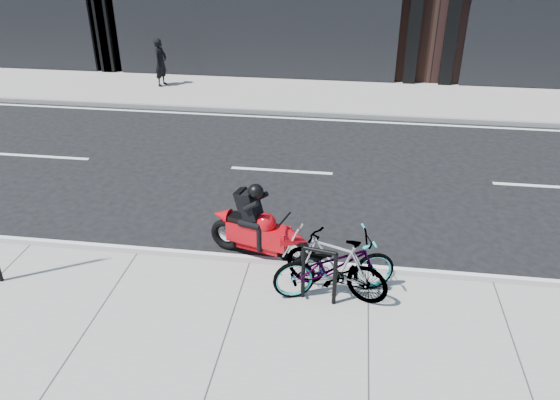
# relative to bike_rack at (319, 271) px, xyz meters

# --- Properties ---
(ground) EXTENTS (120.00, 120.00, 0.00)m
(ground) POSITION_rel_bike_rack_xyz_m (-1.23, 2.83, -0.68)
(ground) COLOR black
(ground) RESTS_ON ground
(sidewalk_far) EXTENTS (60.00, 3.50, 0.13)m
(sidewalk_far) POSITION_rel_bike_rack_xyz_m (-1.23, 10.58, -0.61)
(sidewalk_far) COLOR gray
(sidewalk_far) RESTS_ON ground
(bike_rack) EXTENTS (0.55, 0.16, 0.93)m
(bike_rack) POSITION_rel_bike_rack_xyz_m (0.00, 0.00, 0.00)
(bike_rack) COLOR black
(bike_rack) RESTS_ON sidewalk_near
(bicycle_front) EXTENTS (2.04, 1.25, 1.01)m
(bicycle_front) POSITION_rel_bike_rack_xyz_m (0.22, 0.23, -0.04)
(bicycle_front) COLOR gray
(bicycle_front) RESTS_ON sidewalk_near
(bicycle_rear) EXTENTS (1.76, 1.07, 1.02)m
(bicycle_rear) POSITION_rel_bike_rack_xyz_m (0.24, 0.23, -0.03)
(bicycle_rear) COLOR gray
(bicycle_rear) RESTS_ON sidewalk_near
(motorcycle) EXTENTS (1.88, 0.84, 1.43)m
(motorcycle) POSITION_rel_bike_rack_xyz_m (-1.05, 1.21, -0.10)
(motorcycle) COLOR black
(motorcycle) RESTS_ON ground
(pedestrian) EXTENTS (0.47, 0.63, 1.57)m
(pedestrian) POSITION_rel_bike_rack_xyz_m (-6.14, 10.81, 0.24)
(pedestrian) COLOR black
(pedestrian) RESTS_ON sidewalk_far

